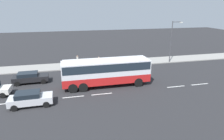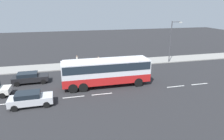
{
  "view_description": "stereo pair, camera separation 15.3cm",
  "coord_description": "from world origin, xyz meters",
  "px_view_note": "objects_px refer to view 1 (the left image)",
  "views": [
    {
      "loc": [
        -6.76,
        -23.62,
        9.71
      ],
      "look_at": [
        -1.19,
        -0.51,
        2.09
      ],
      "focal_mm": 32.2,
      "sensor_mm": 36.0,
      "label": 1
    },
    {
      "loc": [
        -6.91,
        -23.58,
        9.71
      ],
      "look_at": [
        -1.19,
        -0.51,
        2.09
      ],
      "focal_mm": 32.2,
      "sensor_mm": 36.0,
      "label": 2
    }
  ],
  "objects_px": {
    "coach_bus": "(106,70)",
    "car_silver_hatch": "(30,98)",
    "car_black_sedan": "(30,77)",
    "pedestrian_near_curb": "(99,61)",
    "pedestrian_at_crossing": "(78,59)",
    "street_lamp": "(172,39)"
  },
  "relations": [
    {
      "from": "pedestrian_at_crossing",
      "to": "car_black_sedan",
      "type": "bearing_deg",
      "value": 41.06
    },
    {
      "from": "coach_bus",
      "to": "car_silver_hatch",
      "type": "bearing_deg",
      "value": -158.22
    },
    {
      "from": "car_black_sedan",
      "to": "pedestrian_near_curb",
      "type": "relative_size",
      "value": 2.92
    },
    {
      "from": "car_silver_hatch",
      "to": "pedestrian_near_curb",
      "type": "relative_size",
      "value": 2.8
    },
    {
      "from": "car_silver_hatch",
      "to": "pedestrian_at_crossing",
      "type": "bearing_deg",
      "value": 65.75
    },
    {
      "from": "coach_bus",
      "to": "car_silver_hatch",
      "type": "distance_m",
      "value": 9.35
    },
    {
      "from": "pedestrian_at_crossing",
      "to": "street_lamp",
      "type": "height_order",
      "value": "street_lamp"
    },
    {
      "from": "coach_bus",
      "to": "car_black_sedan",
      "type": "relative_size",
      "value": 2.44
    },
    {
      "from": "coach_bus",
      "to": "pedestrian_near_curb",
      "type": "xyz_separation_m",
      "value": [
        0.54,
        8.54,
        -1.1
      ]
    },
    {
      "from": "car_black_sedan",
      "to": "pedestrian_at_crossing",
      "type": "bearing_deg",
      "value": 44.42
    },
    {
      "from": "car_black_sedan",
      "to": "car_silver_hatch",
      "type": "relative_size",
      "value": 1.04
    },
    {
      "from": "car_black_sedan",
      "to": "pedestrian_near_curb",
      "type": "distance_m",
      "value": 11.33
    },
    {
      "from": "pedestrian_near_curb",
      "to": "pedestrian_at_crossing",
      "type": "bearing_deg",
      "value": -163.57
    },
    {
      "from": "coach_bus",
      "to": "street_lamp",
      "type": "bearing_deg",
      "value": 30.89
    },
    {
      "from": "coach_bus",
      "to": "pedestrian_near_curb",
      "type": "relative_size",
      "value": 7.12
    },
    {
      "from": "coach_bus",
      "to": "pedestrian_near_curb",
      "type": "height_order",
      "value": "coach_bus"
    },
    {
      "from": "car_black_sedan",
      "to": "pedestrian_near_curb",
      "type": "height_order",
      "value": "pedestrian_near_curb"
    },
    {
      "from": "coach_bus",
      "to": "car_black_sedan",
      "type": "bearing_deg",
      "value": 160.85
    },
    {
      "from": "coach_bus",
      "to": "pedestrian_near_curb",
      "type": "distance_m",
      "value": 8.63
    },
    {
      "from": "coach_bus",
      "to": "pedestrian_at_crossing",
      "type": "bearing_deg",
      "value": 105.78
    },
    {
      "from": "car_black_sedan",
      "to": "car_silver_hatch",
      "type": "height_order",
      "value": "car_silver_hatch"
    },
    {
      "from": "pedestrian_near_curb",
      "to": "pedestrian_at_crossing",
      "type": "distance_m",
      "value": 3.72
    }
  ]
}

